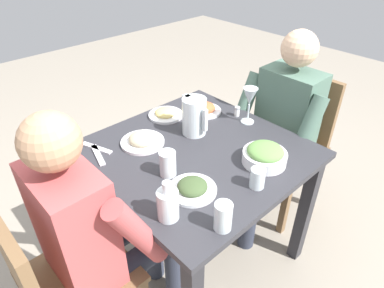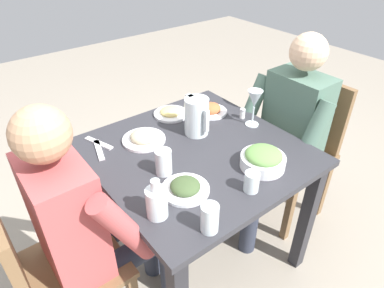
# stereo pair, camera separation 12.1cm
# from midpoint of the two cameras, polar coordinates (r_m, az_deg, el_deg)

# --- Properties ---
(ground_plane) EXTENTS (8.00, 8.00, 0.00)m
(ground_plane) POSITION_cam_midpoint_polar(r_m,az_deg,el_deg) (2.10, -1.12, -17.68)
(ground_plane) COLOR gray
(dining_table) EXTENTS (0.93, 0.93, 0.74)m
(dining_table) POSITION_cam_midpoint_polar(r_m,az_deg,el_deg) (1.66, -1.36, -4.38)
(dining_table) COLOR #2D2D33
(dining_table) RESTS_ON ground_plane
(chair_near) EXTENTS (0.40, 0.40, 0.90)m
(chair_near) POSITION_cam_midpoint_polar(r_m,az_deg,el_deg) (1.48, -24.00, -20.57)
(chair_near) COLOR brown
(chair_near) RESTS_ON ground_plane
(chair_far) EXTENTS (0.40, 0.40, 0.90)m
(chair_far) POSITION_cam_midpoint_polar(r_m,az_deg,el_deg) (2.17, 15.11, 1.06)
(chair_far) COLOR brown
(chair_far) RESTS_ON ground_plane
(diner_near) EXTENTS (0.48, 0.53, 1.19)m
(diner_near) POSITION_cam_midpoint_polar(r_m,az_deg,el_deg) (1.40, -17.68, -13.21)
(diner_near) COLOR #B24C4C
(diner_near) RESTS_ON ground_plane
(diner_far) EXTENTS (0.48, 0.53, 1.19)m
(diner_far) POSITION_cam_midpoint_polar(r_m,az_deg,el_deg) (1.94, 12.36, 2.46)
(diner_far) COLOR #4C6B5B
(diner_far) RESTS_ON ground_plane
(water_pitcher) EXTENTS (0.16, 0.12, 0.19)m
(water_pitcher) POSITION_cam_midpoint_polar(r_m,az_deg,el_deg) (1.66, -1.70, 4.66)
(water_pitcher) COLOR silver
(water_pitcher) RESTS_ON dining_table
(salad_bowl) EXTENTS (0.20, 0.20, 0.09)m
(salad_bowl) POSITION_cam_midpoint_polar(r_m,az_deg,el_deg) (1.50, 9.95, -1.90)
(salad_bowl) COLOR white
(salad_bowl) RESTS_ON dining_table
(plate_dolmas) EXTENTS (0.20, 0.20, 0.05)m
(plate_dolmas) POSITION_cam_midpoint_polar(r_m,az_deg,el_deg) (1.35, -2.52, -7.46)
(plate_dolmas) COLOR white
(plate_dolmas) RESTS_ON dining_table
(plate_beans) EXTENTS (0.21, 0.21, 0.06)m
(plate_beans) POSITION_cam_midpoint_polar(r_m,az_deg,el_deg) (1.65, -10.47, 0.62)
(plate_beans) COLOR white
(plate_beans) RESTS_ON dining_table
(plate_rice_curry) EXTENTS (0.18, 0.18, 0.06)m
(plate_rice_curry) POSITION_cam_midpoint_polar(r_m,az_deg,el_deg) (1.89, 0.38, 5.90)
(plate_rice_curry) COLOR white
(plate_rice_curry) RESTS_ON dining_table
(plate_fries) EXTENTS (0.19, 0.19, 0.04)m
(plate_fries) POSITION_cam_midpoint_polar(r_m,az_deg,el_deg) (1.86, -6.33, 5.09)
(plate_fries) COLOR white
(plate_fries) RESTS_ON dining_table
(water_glass_center) EXTENTS (0.07, 0.07, 0.11)m
(water_glass_center) POSITION_cam_midpoint_polar(r_m,az_deg,el_deg) (1.42, -6.57, -3.35)
(water_glass_center) COLOR silver
(water_glass_center) RESTS_ON dining_table
(water_glass_far_right) EXTENTS (0.06, 0.06, 0.09)m
(water_glass_far_right) POSITION_cam_midpoint_polar(r_m,az_deg,el_deg) (1.37, 8.51, -5.78)
(water_glass_far_right) COLOR silver
(water_glass_far_right) RESTS_ON dining_table
(water_glass_near_right) EXTENTS (0.06, 0.06, 0.11)m
(water_glass_near_right) POSITION_cam_midpoint_polar(r_m,az_deg,el_deg) (1.19, 2.29, -12.22)
(water_glass_near_right) COLOR silver
(water_glass_near_right) RESTS_ON dining_table
(wine_glass) EXTENTS (0.08, 0.08, 0.20)m
(wine_glass) POSITION_cam_midpoint_polar(r_m,az_deg,el_deg) (1.75, 7.75, 7.65)
(wine_glass) COLOR silver
(wine_glass) RESTS_ON dining_table
(oil_carafe) EXTENTS (0.08, 0.08, 0.16)m
(oil_carafe) POSITION_cam_midpoint_polar(r_m,az_deg,el_deg) (1.23, -6.94, -10.37)
(oil_carafe) COLOR silver
(oil_carafe) RESTS_ON dining_table
(salt_shaker) EXTENTS (0.03, 0.03, 0.05)m
(salt_shaker) POSITION_cam_midpoint_polar(r_m,az_deg,el_deg) (1.86, 5.77, 5.47)
(salt_shaker) COLOR white
(salt_shaker) RESTS_ON dining_table
(fork_near) EXTENTS (0.17, 0.07, 0.01)m
(fork_near) POSITION_cam_midpoint_polar(r_m,az_deg,el_deg) (1.62, -17.67, -1.82)
(fork_near) COLOR silver
(fork_near) RESTS_ON dining_table
(knife_near) EXTENTS (0.19, 0.02, 0.01)m
(knife_near) POSITION_cam_midpoint_polar(r_m,az_deg,el_deg) (1.96, -0.14, 6.55)
(knife_near) COLOR silver
(knife_near) RESTS_ON dining_table
(fork_far) EXTENTS (0.17, 0.08, 0.01)m
(fork_far) POSITION_cam_midpoint_polar(r_m,az_deg,el_deg) (1.67, -17.83, -0.68)
(fork_far) COLOR silver
(fork_far) RESTS_ON dining_table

